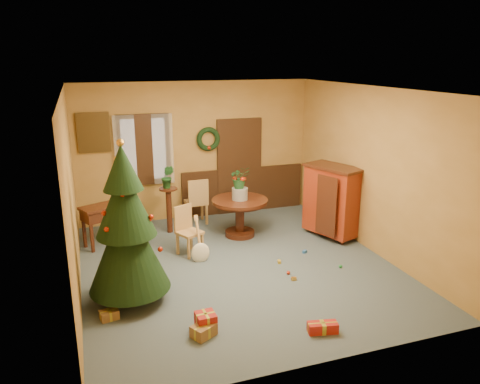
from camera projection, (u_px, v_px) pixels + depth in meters
name	position (u px, v px, depth m)	size (l,w,h in m)	color
room_envelope	(206.00, 166.00, 10.04)	(5.50, 5.50, 5.50)	#394A54
dining_table	(240.00, 210.00, 9.03)	(1.08, 1.08, 0.74)	black
urn	(240.00, 194.00, 8.93)	(0.31, 0.31, 0.22)	slate
centerpiece_plant	(240.00, 177.00, 8.84)	(0.38, 0.33, 0.42)	#1E4C23
chair_near	(187.00, 228.00, 8.22)	(0.51, 0.51, 0.88)	#9D713E
chair_far	(197.00, 200.00, 9.65)	(0.44, 0.44, 0.98)	#9D713E
guitar	(200.00, 241.00, 7.91)	(0.32, 0.15, 0.75)	#F2EBC9
plant_stand	(169.00, 205.00, 9.19)	(0.35, 0.35, 0.91)	black
stand_plant	(168.00, 177.00, 9.03)	(0.25, 0.20, 0.46)	#19471E
christmas_tree	(126.00, 228.00, 6.42)	(1.14, 1.14, 2.35)	#382111
writing_desk	(106.00, 215.00, 8.58)	(0.97, 0.74, 0.77)	black
sideboard	(332.00, 199.00, 8.94)	(0.93, 1.23, 1.40)	#61200B
gift_a	(204.00, 330.00, 5.86)	(0.36, 0.33, 0.16)	brown
gift_b	(206.00, 322.00, 5.96)	(0.25, 0.25, 0.25)	#A11D15
gift_c	(109.00, 315.00, 6.24)	(0.27, 0.21, 0.13)	brown
gift_d	(323.00, 328.00, 5.94)	(0.40, 0.23, 0.14)	#A11D15
toy_a	(305.00, 252.00, 8.35)	(0.08, 0.05, 0.05)	#265AA5
toy_b	(341.00, 266.00, 7.75)	(0.06, 0.06, 0.06)	#217C36
toy_c	(279.00, 262.00, 7.94)	(0.08, 0.05, 0.05)	#B59721
toy_d	(288.00, 273.00, 7.52)	(0.06, 0.06, 0.06)	#B0230B
toy_e	(294.00, 279.00, 7.33)	(0.08, 0.05, 0.05)	gold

